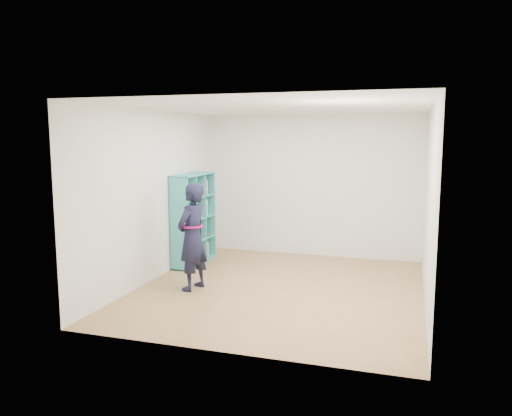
% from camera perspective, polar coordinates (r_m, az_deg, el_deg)
% --- Properties ---
extents(floor, '(4.50, 4.50, 0.00)m').
position_cam_1_polar(floor, '(7.35, 2.72, -9.24)').
color(floor, olive).
rests_on(floor, ground).
extents(ceiling, '(4.50, 4.50, 0.00)m').
position_cam_1_polar(ceiling, '(7.02, 2.86, 11.45)').
color(ceiling, white).
rests_on(ceiling, wall_back).
extents(wall_left, '(0.02, 4.50, 2.60)m').
position_cam_1_polar(wall_left, '(7.81, -11.57, 1.41)').
color(wall_left, white).
rests_on(wall_left, floor).
extents(wall_right, '(0.02, 4.50, 2.60)m').
position_cam_1_polar(wall_right, '(6.85, 19.20, 0.19)').
color(wall_right, white).
rests_on(wall_right, floor).
extents(wall_back, '(4.00, 0.02, 2.60)m').
position_cam_1_polar(wall_back, '(9.25, 6.30, 2.56)').
color(wall_back, white).
rests_on(wall_back, floor).
extents(wall_front, '(4.00, 0.02, 2.60)m').
position_cam_1_polar(wall_front, '(4.95, -3.78, -2.30)').
color(wall_front, white).
rests_on(wall_front, floor).
extents(bookshelf, '(0.34, 1.17, 1.56)m').
position_cam_1_polar(bookshelf, '(8.72, -7.33, -1.35)').
color(bookshelf, teal).
rests_on(bookshelf, floor).
extents(person, '(0.48, 0.63, 1.55)m').
position_cam_1_polar(person, '(7.21, -7.29, -3.28)').
color(person, black).
rests_on(person, floor).
extents(smartphone, '(0.03, 0.09, 0.14)m').
position_cam_1_polar(smartphone, '(7.35, -7.82, -2.26)').
color(smartphone, silver).
rests_on(smartphone, person).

